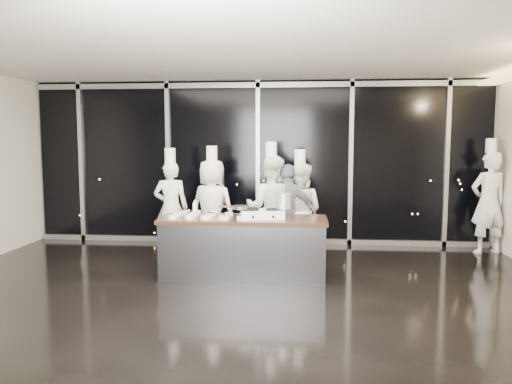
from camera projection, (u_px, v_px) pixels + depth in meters
ground at (236, 295)px, 6.59m from camera, size 9.00×9.00×0.00m
room_shell at (249, 124)px, 6.34m from camera, size 9.02×7.02×3.21m
window_wall at (258, 163)px, 9.82m from camera, size 8.90×0.11×3.20m
demo_counter at (244, 247)px, 7.44m from camera, size 2.46×0.86×0.90m
stove at (262, 214)px, 7.32m from camera, size 0.68×0.47×0.14m
frying_pan at (240, 207)px, 7.30m from camera, size 0.47×0.30×0.04m
stock_pot at (284, 201)px, 7.33m from camera, size 0.25×0.25×0.22m
prep_bowls at (206, 215)px, 7.48m from camera, size 1.15×0.69×0.05m
squeeze_bottle at (195, 207)px, 7.65m from camera, size 0.07×0.07×0.24m
chef_far_left at (171, 207)px, 8.89m from camera, size 0.65×0.46×1.90m
chef_left at (212, 207)px, 8.79m from camera, size 0.97×0.78×1.94m
chef_center at (271, 208)px, 8.41m from camera, size 0.93×0.76×2.02m
guest at (288, 213)px, 8.38m from camera, size 1.03×0.60×1.64m
chef_right at (299, 211)px, 8.51m from camera, size 0.95×0.83×1.89m
chef_side at (488, 202)px, 8.94m from camera, size 0.76×0.60×2.07m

